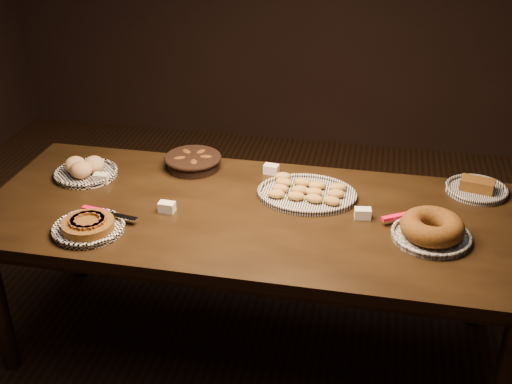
% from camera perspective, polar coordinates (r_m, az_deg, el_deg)
% --- Properties ---
extents(ground, '(5.00, 5.00, 0.00)m').
position_cam_1_polar(ground, '(3.26, -0.31, -13.19)').
color(ground, black).
rests_on(ground, ground).
extents(buffet_table, '(2.40, 1.00, 0.75)m').
position_cam_1_polar(buffet_table, '(2.85, -0.35, -2.99)').
color(buffet_table, black).
rests_on(buffet_table, ground).
extents(apple_tart_plate, '(0.33, 0.30, 0.06)m').
position_cam_1_polar(apple_tart_plate, '(2.75, -14.66, -2.96)').
color(apple_tart_plate, white).
rests_on(apple_tart_plate, buffet_table).
extents(madeleine_platter, '(0.45, 0.37, 0.05)m').
position_cam_1_polar(madeleine_platter, '(2.93, 4.50, -0.04)').
color(madeleine_platter, black).
rests_on(madeleine_platter, buffet_table).
extents(bundt_cake_plate, '(0.37, 0.38, 0.10)m').
position_cam_1_polar(bundt_cake_plate, '(2.70, 15.34, -3.24)').
color(bundt_cake_plate, black).
rests_on(bundt_cake_plate, buffet_table).
extents(croissant_basket, '(0.32, 0.32, 0.07)m').
position_cam_1_polar(croissant_basket, '(3.19, -5.62, 2.81)').
color(croissant_basket, black).
rests_on(croissant_basket, buffet_table).
extents(bread_roll_plate, '(0.30, 0.30, 0.09)m').
position_cam_1_polar(bread_roll_plate, '(3.21, -14.98, 1.93)').
color(bread_roll_plate, white).
rests_on(bread_roll_plate, buffet_table).
extents(loaf_plate, '(0.28, 0.28, 0.06)m').
position_cam_1_polar(loaf_plate, '(3.13, 19.01, 0.31)').
color(loaf_plate, black).
rests_on(loaf_plate, buffet_table).
extents(tent_cards, '(1.63, 0.51, 0.04)m').
position_cam_1_polar(tent_cards, '(2.89, 0.76, -0.37)').
color(tent_cards, white).
rests_on(tent_cards, buffet_table).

